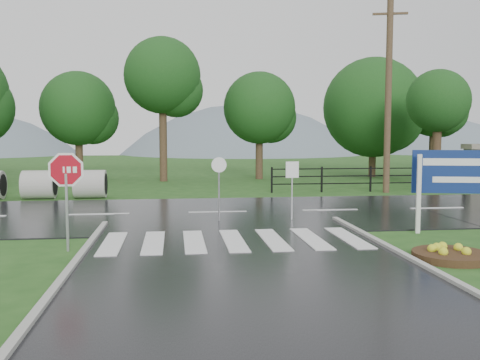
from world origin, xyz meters
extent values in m
plane|color=#224C19|center=(0.00, 0.00, 0.00)|extent=(120.00, 120.00, 0.00)
cube|color=black|center=(0.00, 10.00, 0.00)|extent=(90.00, 8.00, 0.04)
cube|color=silver|center=(-3.00, 5.00, 0.06)|extent=(0.50, 2.80, 0.02)
cube|color=silver|center=(-2.00, 5.00, 0.06)|extent=(0.50, 2.80, 0.02)
cube|color=silver|center=(-1.00, 5.00, 0.06)|extent=(0.50, 2.80, 0.02)
cube|color=silver|center=(0.00, 5.00, 0.06)|extent=(0.50, 2.80, 0.02)
cube|color=silver|center=(1.00, 5.00, 0.06)|extent=(0.50, 2.80, 0.02)
cube|color=silver|center=(2.00, 5.00, 0.06)|extent=(0.50, 2.80, 0.02)
cube|color=silver|center=(3.00, 5.00, 0.06)|extent=(0.50, 2.80, 0.02)
cube|color=gray|center=(13.00, 16.00, 1.00)|extent=(0.80, 0.80, 2.00)
cube|color=#6B6659|center=(13.00, 16.00, 2.12)|extent=(1.00, 1.00, 0.24)
cube|color=black|center=(7.75, 16.00, 0.40)|extent=(9.50, 0.05, 0.05)
cube|color=black|center=(7.75, 16.00, 0.75)|extent=(9.50, 0.05, 0.05)
cube|color=black|center=(7.75, 16.00, 1.10)|extent=(9.50, 0.05, 0.05)
cube|color=black|center=(3.00, 16.00, 0.60)|extent=(0.08, 0.08, 1.20)
cube|color=black|center=(12.50, 16.00, 0.60)|extent=(0.08, 0.08, 1.20)
sphere|color=slate|center=(8.00, 65.00, -17.28)|extent=(48.00, 48.00, 48.00)
sphere|color=slate|center=(36.00, 65.00, -12.96)|extent=(36.00, 36.00, 36.00)
cylinder|color=#9E9B93|center=(-7.13, 15.00, 0.60)|extent=(1.30, 1.20, 1.20)
cylinder|color=#9E9B93|center=(-5.03, 15.00, 0.60)|extent=(1.30, 1.20, 1.20)
cube|color=#939399|center=(-3.96, 4.49, 0.91)|extent=(0.05, 0.05, 1.82)
cylinder|color=white|center=(-3.96, 4.50, 1.92)|extent=(1.09, 0.12, 1.10)
cylinder|color=#A70B1A|center=(-3.96, 4.49, 1.92)|extent=(0.95, 0.12, 0.95)
cube|color=silver|center=(5.20, 5.66, 1.09)|extent=(0.13, 0.13, 2.18)
cube|color=navy|center=(6.40, 5.66, 1.69)|extent=(2.57, 0.65, 1.20)
cube|color=white|center=(6.40, 5.62, 1.97)|extent=(2.02, 0.48, 0.20)
cube|color=white|center=(6.40, 5.62, 1.47)|extent=(1.49, 0.35, 0.16)
cylinder|color=#332111|center=(4.52, 2.61, 0.08)|extent=(1.65, 1.65, 0.17)
cube|color=#939399|center=(2.19, 8.10, 0.88)|extent=(0.04, 0.04, 1.76)
cube|color=white|center=(2.19, 8.08, 1.62)|extent=(0.42, 0.04, 0.51)
cylinder|color=#939399|center=(-0.11, 8.15, 0.94)|extent=(0.06, 0.06, 1.88)
cylinder|color=white|center=(-0.11, 8.13, 1.79)|extent=(0.47, 0.06, 0.47)
cylinder|color=#473523|center=(8.32, 15.50, 4.42)|extent=(0.29, 0.29, 8.85)
cube|color=brown|center=(8.32, 15.50, 8.16)|extent=(1.55, 0.49, 0.10)
cylinder|color=#3D2B1C|center=(11.78, 17.50, 1.83)|extent=(0.48, 0.48, 3.66)
sphere|color=#123B13|center=(11.78, 17.50, 4.39)|extent=(3.16, 3.16, 3.16)
camera|label=1|loc=(-1.47, -8.23, 2.76)|focal=40.00mm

